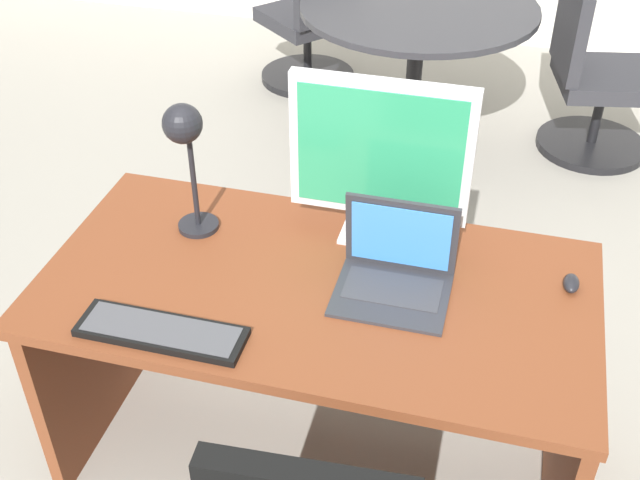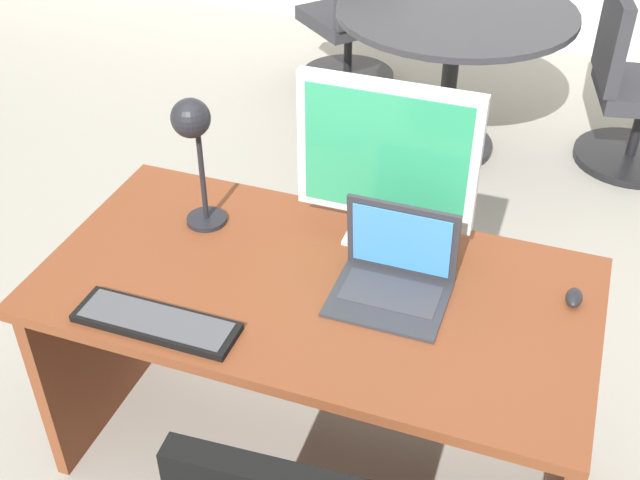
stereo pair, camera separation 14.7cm
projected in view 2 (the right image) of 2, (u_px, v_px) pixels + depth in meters
name	position (u px, v px, depth m)	size (l,w,h in m)	color
ground	(426.00, 210.00, 3.73)	(12.00, 12.00, 0.00)	gray
desk	(321.00, 332.00, 2.33)	(1.51, 0.78, 0.73)	brown
monitor	(386.00, 157.00, 2.17)	(0.51, 0.16, 0.49)	silver
laptop	(396.00, 265.00, 2.10)	(0.30, 0.25, 0.24)	#2D2D33
keyboard	(156.00, 322.00, 2.02)	(0.43, 0.13, 0.02)	black
mouse	(574.00, 298.00, 2.09)	(0.04, 0.08, 0.03)	black
desk_lamp	(194.00, 136.00, 2.19)	(0.12, 0.14, 0.42)	black
meeting_table	(453.00, 45.00, 3.85)	(1.14, 1.14, 0.75)	black
meeting_chair_near	(355.00, 25.00, 4.58)	(0.65, 0.65, 0.92)	black
meeting_chair_far	(633.00, 98.00, 3.88)	(0.57, 0.56, 0.86)	black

